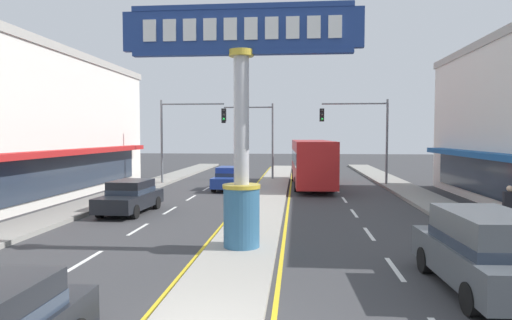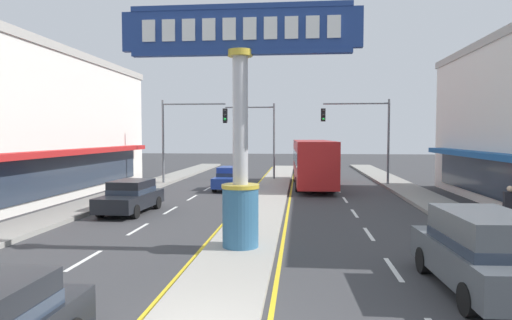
{
  "view_description": "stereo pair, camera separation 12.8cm",
  "coord_description": "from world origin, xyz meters",
  "px_view_note": "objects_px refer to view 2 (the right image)",
  "views": [
    {
      "loc": [
        1.73,
        -7.6,
        3.66
      ],
      "look_at": [
        -0.0,
        11.37,
        2.6
      ],
      "focal_mm": 31.57,
      "sensor_mm": 36.0,
      "label": 1
    },
    {
      "loc": [
        1.86,
        -7.59,
        3.66
      ],
      "look_at": [
        -0.0,
        11.37,
        2.6
      ],
      "focal_mm": 31.57,
      "sensor_mm": 36.0,
      "label": 2
    }
  ],
  "objects_px": {
    "sedan_near_right_lane": "(131,196)",
    "pedestrian_near_kerb": "(510,206)",
    "district_sign": "(240,116)",
    "traffic_light_median_far": "(255,128)",
    "traffic_light_right_side": "(363,127)",
    "suv_far_left_oncoming": "(483,251)",
    "bus_far_right_lane": "(313,160)",
    "traffic_light_left_side": "(186,127)",
    "sedan_mid_left_lane": "(231,178)"
  },
  "relations": [
    {
      "from": "sedan_near_right_lane",
      "to": "traffic_light_median_far",
      "type": "bearing_deg",
      "value": 74.76
    },
    {
      "from": "traffic_light_left_side",
      "to": "sedan_near_right_lane",
      "type": "xyz_separation_m",
      "value": [
        0.29,
        -11.66,
        -3.46
      ]
    },
    {
      "from": "district_sign",
      "to": "suv_far_left_oncoming",
      "type": "distance_m",
      "value": 7.61
    },
    {
      "from": "pedestrian_near_kerb",
      "to": "traffic_light_right_side",
      "type": "bearing_deg",
      "value": 100.91
    },
    {
      "from": "sedan_near_right_lane",
      "to": "pedestrian_near_kerb",
      "type": "distance_m",
      "value": 15.82
    },
    {
      "from": "traffic_light_median_far",
      "to": "suv_far_left_oncoming",
      "type": "xyz_separation_m",
      "value": [
        7.8,
        -25.52,
        -3.21
      ]
    },
    {
      "from": "traffic_light_left_side",
      "to": "sedan_near_right_lane",
      "type": "bearing_deg",
      "value": -88.58
    },
    {
      "from": "district_sign",
      "to": "traffic_light_left_side",
      "type": "height_order",
      "value": "district_sign"
    },
    {
      "from": "traffic_light_left_side",
      "to": "traffic_light_median_far",
      "type": "xyz_separation_m",
      "value": [
        4.61,
        4.21,
        -0.05
      ]
    },
    {
      "from": "traffic_light_median_far",
      "to": "bus_far_right_lane",
      "type": "xyz_separation_m",
      "value": [
        4.49,
        -4.22,
        -2.33
      ]
    },
    {
      "from": "traffic_light_median_far",
      "to": "suv_far_left_oncoming",
      "type": "relative_size",
      "value": 1.32
    },
    {
      "from": "traffic_light_median_far",
      "to": "pedestrian_near_kerb",
      "type": "height_order",
      "value": "traffic_light_median_far"
    },
    {
      "from": "district_sign",
      "to": "traffic_light_right_side",
      "type": "relative_size",
      "value": 1.21
    },
    {
      "from": "sedan_near_right_lane",
      "to": "suv_far_left_oncoming",
      "type": "distance_m",
      "value": 15.49
    },
    {
      "from": "traffic_light_right_side",
      "to": "traffic_light_left_side",
      "type": "bearing_deg",
      "value": -176.9
    },
    {
      "from": "traffic_light_left_side",
      "to": "sedan_mid_left_lane",
      "type": "bearing_deg",
      "value": -33.14
    },
    {
      "from": "traffic_light_median_far",
      "to": "district_sign",
      "type": "bearing_deg",
      "value": -85.55
    },
    {
      "from": "traffic_light_right_side",
      "to": "sedan_near_right_lane",
      "type": "bearing_deg",
      "value": -135.13
    },
    {
      "from": "district_sign",
      "to": "traffic_light_median_far",
      "type": "relative_size",
      "value": 1.21
    },
    {
      "from": "district_sign",
      "to": "suv_far_left_oncoming",
      "type": "bearing_deg",
      "value": -28.14
    },
    {
      "from": "bus_far_right_lane",
      "to": "traffic_light_median_far",
      "type": "bearing_deg",
      "value": 136.78
    },
    {
      "from": "district_sign",
      "to": "traffic_light_left_side",
      "type": "distance_m",
      "value": 19.15
    },
    {
      "from": "traffic_light_median_far",
      "to": "sedan_near_right_lane",
      "type": "bearing_deg",
      "value": -105.24
    },
    {
      "from": "district_sign",
      "to": "traffic_light_median_far",
      "type": "xyz_separation_m",
      "value": [
        -1.73,
        22.27,
        -0.05
      ]
    },
    {
      "from": "traffic_light_right_side",
      "to": "sedan_mid_left_lane",
      "type": "distance_m",
      "value": 10.19
    },
    {
      "from": "traffic_light_left_side",
      "to": "sedan_near_right_lane",
      "type": "distance_m",
      "value": 12.16
    },
    {
      "from": "traffic_light_right_side",
      "to": "suv_far_left_oncoming",
      "type": "relative_size",
      "value": 1.32
    },
    {
      "from": "district_sign",
      "to": "traffic_light_median_far",
      "type": "distance_m",
      "value": 22.34
    },
    {
      "from": "district_sign",
      "to": "traffic_light_median_far",
      "type": "bearing_deg",
      "value": 94.45
    },
    {
      "from": "traffic_light_left_side",
      "to": "sedan_mid_left_lane",
      "type": "distance_m",
      "value": 5.51
    },
    {
      "from": "traffic_light_right_side",
      "to": "suv_far_left_oncoming",
      "type": "height_order",
      "value": "traffic_light_right_side"
    },
    {
      "from": "traffic_light_median_far",
      "to": "sedan_near_right_lane",
      "type": "distance_m",
      "value": 16.79
    },
    {
      "from": "traffic_light_median_far",
      "to": "sedan_mid_left_lane",
      "type": "xyz_separation_m",
      "value": [
        -1.02,
        -6.55,
        -3.41
      ]
    },
    {
      "from": "traffic_light_right_side",
      "to": "bus_far_right_lane",
      "type": "height_order",
      "value": "traffic_light_right_side"
    },
    {
      "from": "suv_far_left_oncoming",
      "to": "pedestrian_near_kerb",
      "type": "bearing_deg",
      "value": 61.9
    },
    {
      "from": "traffic_light_left_side",
      "to": "bus_far_right_lane",
      "type": "relative_size",
      "value": 0.55
    },
    {
      "from": "traffic_light_left_side",
      "to": "suv_far_left_oncoming",
      "type": "distance_m",
      "value": 24.87
    },
    {
      "from": "traffic_light_left_side",
      "to": "traffic_light_median_far",
      "type": "distance_m",
      "value": 6.24
    },
    {
      "from": "bus_far_right_lane",
      "to": "sedan_mid_left_lane",
      "type": "bearing_deg",
      "value": -157.12
    },
    {
      "from": "sedan_mid_left_lane",
      "to": "traffic_light_left_side",
      "type": "bearing_deg",
      "value": 146.86
    },
    {
      "from": "traffic_light_right_side",
      "to": "pedestrian_near_kerb",
      "type": "relative_size",
      "value": 3.74
    },
    {
      "from": "bus_far_right_lane",
      "to": "suv_far_left_oncoming",
      "type": "distance_m",
      "value": 21.57
    },
    {
      "from": "traffic_light_median_far",
      "to": "bus_far_right_lane",
      "type": "bearing_deg",
      "value": -43.22
    },
    {
      "from": "traffic_light_right_side",
      "to": "sedan_near_right_lane",
      "type": "relative_size",
      "value": 1.42
    },
    {
      "from": "district_sign",
      "to": "sedan_mid_left_lane",
      "type": "bearing_deg",
      "value": 99.94
    },
    {
      "from": "sedan_mid_left_lane",
      "to": "pedestrian_near_kerb",
      "type": "xyz_separation_m",
      "value": [
        12.14,
        -12.75,
        0.33
      ]
    },
    {
      "from": "traffic_light_right_side",
      "to": "suv_far_left_oncoming",
      "type": "distance_m",
      "value": 22.24
    },
    {
      "from": "sedan_mid_left_lane",
      "to": "suv_far_left_oncoming",
      "type": "bearing_deg",
      "value": -65.07
    },
    {
      "from": "traffic_light_left_side",
      "to": "traffic_light_median_far",
      "type": "relative_size",
      "value": 1.0
    },
    {
      "from": "traffic_light_right_side",
      "to": "sedan_near_right_lane",
      "type": "xyz_separation_m",
      "value": [
        -12.4,
        -12.34,
        -3.46
      ]
    }
  ]
}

